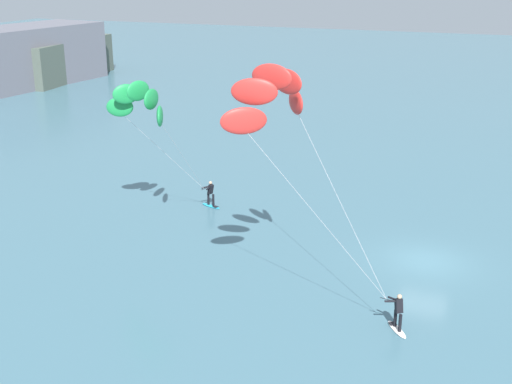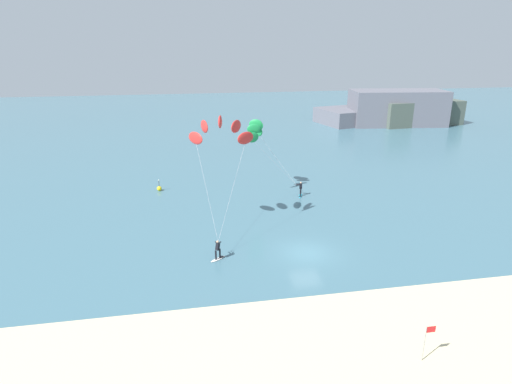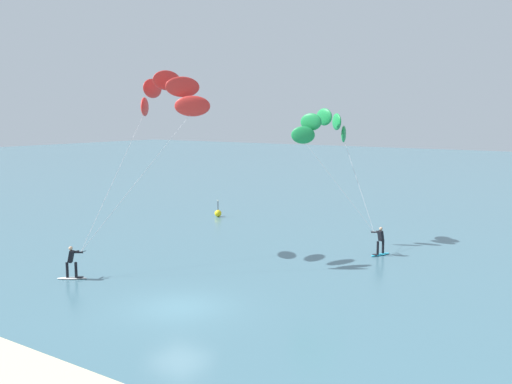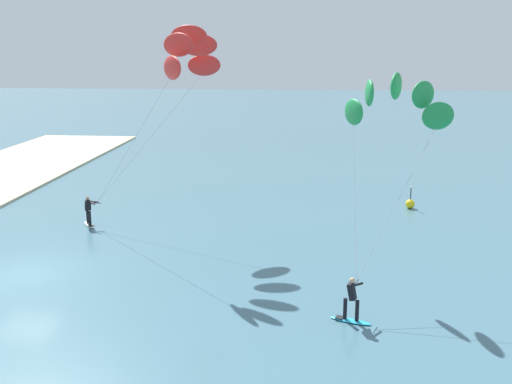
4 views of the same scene
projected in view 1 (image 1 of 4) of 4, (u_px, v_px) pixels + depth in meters
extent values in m
plane|color=#426B7A|center=(426.00, 261.00, 34.46)|extent=(240.00, 240.00, 0.00)
ellipsoid|color=white|center=(397.00, 329.00, 28.00)|extent=(1.42, 1.18, 0.08)
cube|color=black|center=(393.00, 324.00, 28.37)|extent=(0.40, 0.40, 0.02)
cylinder|color=black|center=(400.00, 323.00, 27.66)|extent=(0.14, 0.14, 0.78)
cylinder|color=black|center=(395.00, 318.00, 28.07)|extent=(0.14, 0.14, 0.78)
cube|color=black|center=(399.00, 306.00, 27.64)|extent=(0.44, 0.43, 0.63)
sphere|color=tan|center=(400.00, 297.00, 27.50)|extent=(0.20, 0.20, 0.20)
cylinder|color=black|center=(386.00, 299.00, 27.86)|extent=(0.12, 0.55, 0.03)
cylinder|color=black|center=(392.00, 301.00, 27.63)|extent=(0.21, 0.61, 0.15)
cylinder|color=black|center=(394.00, 299.00, 27.80)|extent=(0.39, 0.56, 0.15)
ellipsoid|color=red|center=(296.00, 102.00, 29.98)|extent=(1.75, 1.36, 1.10)
ellipsoid|color=red|center=(287.00, 82.00, 28.99)|extent=(1.29, 1.78, 1.10)
ellipsoid|color=red|center=(272.00, 77.00, 27.74)|extent=(0.64, 1.94, 1.10)
ellipsoid|color=red|center=(254.00, 92.00, 26.75)|extent=(0.73, 1.93, 1.10)
ellipsoid|color=red|center=(244.00, 121.00, 26.43)|extent=(1.36, 1.75, 1.10)
cylinder|color=#B2B2B7|center=(339.00, 200.00, 28.97)|extent=(3.15, 5.16, 7.06)
cylinder|color=#B2B2B7|center=(317.00, 216.00, 27.19)|extent=(1.22, 5.91, 7.06)
ellipsoid|color=#23ADD1|center=(211.00, 206.00, 42.15)|extent=(0.86, 1.53, 0.08)
cube|color=black|center=(216.00, 207.00, 41.88)|extent=(0.37, 0.36, 0.02)
cylinder|color=black|center=(208.00, 199.00, 42.15)|extent=(0.14, 0.14, 0.78)
cylinder|color=black|center=(213.00, 200.00, 41.88)|extent=(0.14, 0.14, 0.78)
cube|color=black|center=(211.00, 189.00, 41.79)|extent=(0.39, 0.41, 0.63)
sphere|color=tan|center=(210.00, 183.00, 41.65)|extent=(0.20, 0.20, 0.20)
cylinder|color=black|center=(204.00, 189.00, 41.35)|extent=(0.52, 0.22, 0.03)
cylinder|color=black|center=(209.00, 188.00, 41.47)|extent=(0.60, 0.10, 0.15)
cylinder|color=black|center=(206.00, 187.00, 41.61)|extent=(0.50, 0.47, 0.15)
ellipsoid|color=#1E9347|center=(120.00, 107.00, 37.36)|extent=(0.90, 1.50, 1.10)
ellipsoid|color=#1E9347|center=(126.00, 94.00, 36.69)|extent=(1.31, 1.26, 1.10)
ellipsoid|color=#1E9347|center=(138.00, 91.00, 35.89)|extent=(1.51, 0.84, 1.10)
ellipsoid|color=#1E9347|center=(151.00, 99.00, 35.31)|extent=(1.51, 0.36, 1.10)
ellipsoid|color=#1E9347|center=(160.00, 116.00, 35.17)|extent=(1.50, 0.90, 1.10)
cylinder|color=#B2B2B7|center=(164.00, 153.00, 39.41)|extent=(3.75, 3.30, 5.33)
cylinder|color=#B2B2B7|center=(184.00, 158.00, 38.31)|extent=(4.98, 0.07, 5.33)
cube|color=slate|center=(29.00, 55.00, 83.08)|extent=(20.10, 10.56, 7.14)
cube|color=#4C564C|center=(54.00, 59.00, 87.44)|extent=(18.32, 9.30, 5.03)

